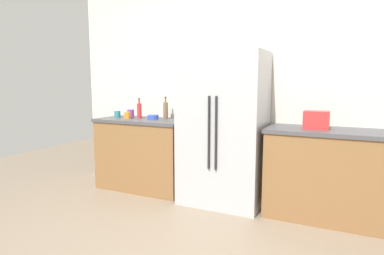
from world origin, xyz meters
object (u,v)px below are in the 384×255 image
Objects in this scene: bottle_b at (139,110)px; cup_b at (131,114)px; bowl_a at (153,117)px; cup_a at (117,114)px; refrigerator at (223,129)px; toaster at (316,120)px; bottle_a at (166,110)px; cup_c at (127,115)px.

cup_b is at bearing 171.34° from bottle_b.
bottle_b is at bearing 178.39° from bowl_a.
refrigerator is at bearing -1.49° from cup_a.
cup_b is at bearing 175.40° from refrigerator.
bottle_a reaches higher than toaster.
bowl_a is (-1.98, 0.08, -0.07)m from toaster.
cup_a is (-0.33, -0.05, -0.06)m from bottle_b.
cup_c reaches higher than bowl_a.
toaster is at bearing 0.20° from refrigerator.
toaster is at bearing -2.20° from bowl_a.
cup_a is 0.24m from cup_c.
cup_a is at bearing 179.17° from toaster.
cup_a is 0.18m from cup_b.
cup_b is 1.24× the size of cup_c.
refrigerator is at bearing -179.80° from toaster.
cup_b is (-1.36, 0.11, 0.11)m from refrigerator.
cup_c is at bearing -129.11° from bottle_b.
bowl_a is (0.54, 0.04, -0.02)m from cup_a.
refrigerator is at bearing 1.70° from cup_c.
cup_b is (0.17, 0.07, 0.01)m from cup_a.
cup_a is at bearing 160.77° from cup_c.
refrigerator reaches higher than bottle_b.
cup_a is 0.62× the size of bowl_a.
cup_c is at bearing -178.95° from toaster.
refrigerator is 1.31m from cup_c.
refrigerator is 1.22m from bottle_b.
cup_a is at bearing -175.82° from bowl_a.
cup_a is at bearing -172.04° from bottle_b.
bottle_b is 0.17m from cup_b.
toaster is 2.20m from bottle_b.
bottle_b reaches higher than cup_a.
cup_c is at bearing -68.65° from cup_b.
bottle_b reaches higher than cup_c.
bottle_a is 0.18m from bowl_a.
cup_a is 1.02× the size of cup_c.
bottle_b reaches higher than cup_b.
bottle_a is 0.51m from cup_b.
refrigerator is at bearing -4.60° from cup_b.
bottle_a reaches higher than cup_c.
cup_c is at bearing -159.52° from bowl_a.
bottle_b is at bearing 50.89° from cup_c.
toaster is at bearing -0.83° from cup_a.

